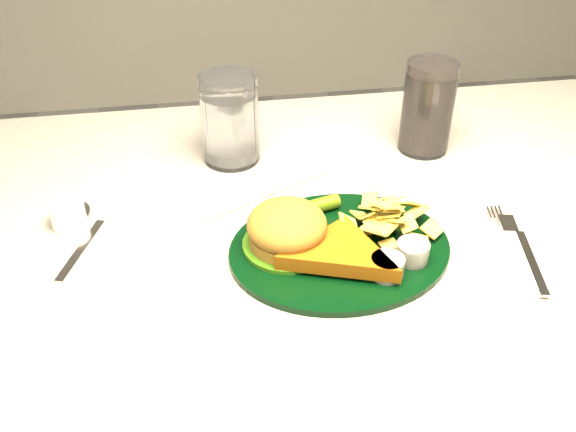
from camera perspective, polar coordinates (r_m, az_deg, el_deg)
name	(u,v)px	position (r m, az deg, el deg)	size (l,w,h in m)	color
dinner_plate	(341,232)	(0.75, 4.71, -1.40)	(0.27, 0.22, 0.06)	black
water_glass	(230,119)	(0.92, -5.18, 8.57)	(0.08, 0.08, 0.13)	white
cola_glass	(428,107)	(0.96, 12.31, 9.43)	(0.07, 0.07, 0.14)	black
fork_napkin	(528,257)	(0.80, 20.57, -3.47)	(0.11, 0.15, 0.01)	white
spoon	(81,248)	(0.80, -17.95, -2.73)	(0.04, 0.16, 0.01)	silver
ramekin	(68,216)	(0.85, -18.96, 0.04)	(0.04, 0.04, 0.03)	white
wrapped_straw	(269,193)	(0.86, -1.74, 2.04)	(0.20, 0.07, 0.01)	white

